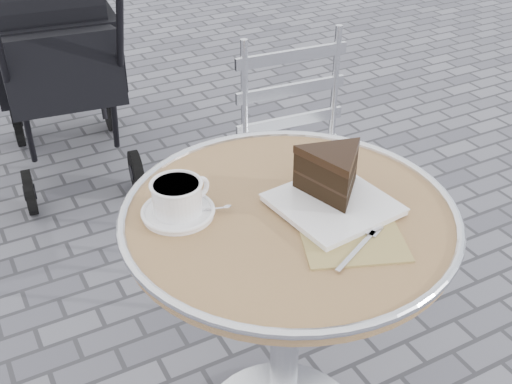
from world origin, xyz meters
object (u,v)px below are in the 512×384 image
bistro_chair (299,136)px  cake_plate_set (333,180)px  baby_stroller (57,61)px  cafe_table (287,272)px  cappuccino_set (178,200)px

bistro_chair → cake_plate_set: bearing=-111.4°
baby_stroller → cake_plate_set: bearing=-76.3°
cake_plate_set → bistro_chair: 0.74m
cafe_table → bistro_chair: bearing=56.3°
cake_plate_set → baby_stroller: (-0.21, 1.75, -0.31)m
cafe_table → cappuccino_set: size_ratio=4.28×
cafe_table → cake_plate_set: 0.24m
cake_plate_set → baby_stroller: 1.78m
cafe_table → cappuccino_set: cappuccino_set is taller
cake_plate_set → bistro_chair: bearing=57.1°
cafe_table → baby_stroller: 1.74m
cake_plate_set → bistro_chair: cake_plate_set is taller
cake_plate_set → bistro_chair: (0.31, 0.62, -0.26)m
cafe_table → baby_stroller: size_ratio=0.69×
cafe_table → cake_plate_set: bearing=-5.5°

